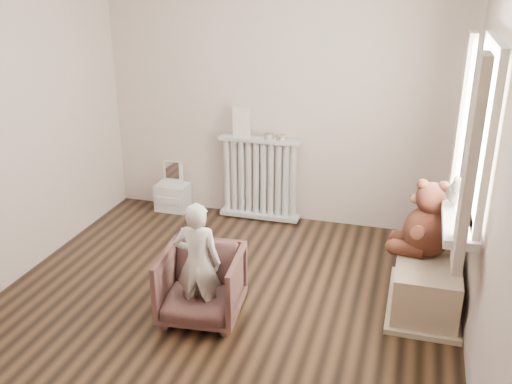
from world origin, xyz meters
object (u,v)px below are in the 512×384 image
(toy_vanity, at_px, (172,186))
(teddy_bear, at_px, (429,223))
(radiator, at_px, (260,184))
(armchair, at_px, (201,285))
(plush_cat, at_px, (459,192))
(child, at_px, (198,263))
(toy_bench, at_px, (426,283))

(toy_vanity, xyz_separation_m, teddy_bear, (2.63, -1.14, 0.40))
(radiator, relative_size, teddy_bear, 1.49)
(armchair, distance_m, plush_cat, 1.97)
(armchair, bearing_deg, plush_cat, 11.89)
(radiator, relative_size, armchair, 1.47)
(radiator, distance_m, armchair, 1.87)
(plush_cat, bearing_deg, child, -138.84)
(armchair, xyz_separation_m, child, (0.00, -0.05, 0.21))
(toy_vanity, distance_m, child, 2.17)
(toy_bench, bearing_deg, teddy_bear, 113.80)
(radiator, relative_size, toy_bench, 0.99)
(armchair, height_order, teddy_bear, teddy_bear)
(radiator, height_order, child, child)
(child, height_order, toy_bench, child)
(child, bearing_deg, radiator, -93.14)
(radiator, distance_m, child, 1.92)
(toy_vanity, relative_size, child, 0.58)
(armchair, bearing_deg, child, -95.51)
(armchair, relative_size, toy_bench, 0.67)
(toy_vanity, distance_m, teddy_bear, 2.90)
(plush_cat, bearing_deg, radiator, 166.54)
(radiator, relative_size, plush_cat, 3.09)
(radiator, relative_size, toy_vanity, 1.64)
(radiator, xyz_separation_m, teddy_bear, (1.66, -1.17, 0.28))
(teddy_bear, bearing_deg, toy_vanity, 162.35)
(toy_vanity, relative_size, toy_bench, 0.60)
(toy_vanity, distance_m, plush_cat, 3.17)
(child, relative_size, plush_cat, 3.27)
(radiator, xyz_separation_m, toy_vanity, (-0.97, -0.03, -0.11))
(radiator, height_order, armchair, radiator)
(toy_bench, relative_size, plush_cat, 3.12)
(radiator, bearing_deg, plush_cat, -35.73)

